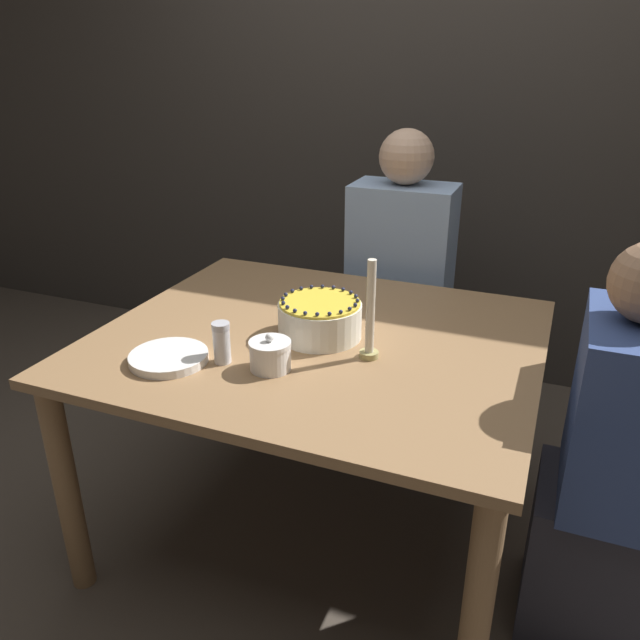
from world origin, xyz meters
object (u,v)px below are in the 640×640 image
sugar_bowl (270,355)px  person_woman_floral (608,479)px  cake (320,319)px  candle (370,319)px  person_man_blue_shirt (398,306)px  sugar_shaker (222,342)px

sugar_bowl → person_woman_floral: 0.96m
cake → candle: candle is taller
person_man_blue_shirt → cake: bearing=86.6°
sugar_bowl → person_man_blue_shirt: 1.03m
sugar_shaker → person_man_blue_shirt: bearing=77.2°
sugar_bowl → candle: bearing=36.3°
candle → cake: bearing=156.1°
sugar_shaker → person_man_blue_shirt: (0.23, 1.02, -0.25)m
sugar_bowl → person_woman_floral: bearing=12.4°
cake → sugar_shaker: 0.32m
candle → person_woman_floral: 0.76m
sugar_bowl → person_woman_floral: (0.89, 0.20, -0.29)m
sugar_bowl → person_man_blue_shirt: (0.09, 1.00, -0.23)m
sugar_bowl → sugar_shaker: (-0.14, -0.01, 0.02)m
sugar_bowl → candle: 0.29m
sugar_shaker → person_woman_floral: size_ratio=0.10×
cake → person_man_blue_shirt: size_ratio=0.20×
sugar_bowl → person_woman_floral: person_woman_floral is taller
sugar_shaker → person_woman_floral: (1.03, 0.21, -0.31)m
sugar_bowl → sugar_shaker: sugar_shaker is taller
cake → sugar_shaker: cake is taller
candle → person_man_blue_shirt: (-0.14, 0.84, -0.30)m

